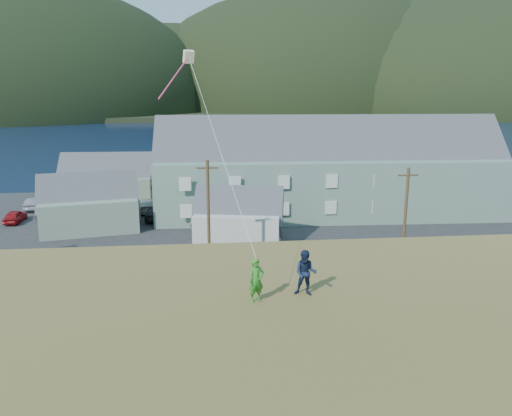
{
  "coord_description": "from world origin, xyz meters",
  "views": [
    {
      "loc": [
        0.96,
        -35.19,
        14.46
      ],
      "look_at": [
        3.24,
        -12.21,
        8.8
      ],
      "focal_mm": 35.0,
      "sensor_mm": 36.0,
      "label": 1
    }
  ],
  "objects_px": {
    "lodge": "(329,169)",
    "shed_palegreen_far": "(108,181)",
    "kite_flyer_green": "(256,280)",
    "shed_white": "(239,218)",
    "wharf": "(161,181)",
    "shed_palegreen_near": "(90,205)",
    "kite_flyer_navy": "(306,273)"
  },
  "relations": [
    {
      "from": "lodge",
      "to": "wharf",
      "type": "bearing_deg",
      "value": 137.68
    },
    {
      "from": "shed_palegreen_far",
      "to": "shed_white",
      "type": "bearing_deg",
      "value": -47.88
    },
    {
      "from": "lodge",
      "to": "shed_white",
      "type": "xyz_separation_m",
      "value": [
        -10.94,
        -10.29,
        -2.72
      ]
    },
    {
      "from": "wharf",
      "to": "lodge",
      "type": "distance_m",
      "value": 29.31
    },
    {
      "from": "wharf",
      "to": "kite_flyer_green",
      "type": "bearing_deg",
      "value": -81.79
    },
    {
      "from": "lodge",
      "to": "kite_flyer_green",
      "type": "bearing_deg",
      "value": -105.38
    },
    {
      "from": "kite_flyer_green",
      "to": "kite_flyer_navy",
      "type": "xyz_separation_m",
      "value": [
        1.8,
        0.4,
        0.05
      ]
    },
    {
      "from": "lodge",
      "to": "shed_white",
      "type": "distance_m",
      "value": 15.26
    },
    {
      "from": "wharf",
      "to": "shed_palegreen_far",
      "type": "height_order",
      "value": "shed_palegreen_far"
    },
    {
      "from": "shed_palegreen_near",
      "to": "shed_palegreen_far",
      "type": "relative_size",
      "value": 0.91
    },
    {
      "from": "wharf",
      "to": "shed_palegreen_far",
      "type": "distance_m",
      "value": 13.98
    },
    {
      "from": "wharf",
      "to": "kite_flyer_navy",
      "type": "relative_size",
      "value": 15.72
    },
    {
      "from": "shed_palegreen_near",
      "to": "kite_flyer_navy",
      "type": "bearing_deg",
      "value": -77.18
    },
    {
      "from": "lodge",
      "to": "shed_palegreen_far",
      "type": "bearing_deg",
      "value": 165.87
    },
    {
      "from": "lodge",
      "to": "shed_white",
      "type": "relative_size",
      "value": 4.32
    },
    {
      "from": "wharf",
      "to": "lodge",
      "type": "relative_size",
      "value": 0.66
    },
    {
      "from": "shed_palegreen_far",
      "to": "kite_flyer_green",
      "type": "xyz_separation_m",
      "value": [
        13.84,
        -46.57,
        4.99
      ]
    },
    {
      "from": "kite_flyer_navy",
      "to": "lodge",
      "type": "bearing_deg",
      "value": 91.68
    },
    {
      "from": "kite_flyer_navy",
      "to": "wharf",
      "type": "bearing_deg",
      "value": 116.66
    },
    {
      "from": "wharf",
      "to": "shed_white",
      "type": "height_order",
      "value": "shed_white"
    },
    {
      "from": "kite_flyer_green",
      "to": "kite_flyer_navy",
      "type": "distance_m",
      "value": 1.84
    },
    {
      "from": "wharf",
      "to": "shed_palegreen_near",
      "type": "distance_m",
      "value": 24.99
    },
    {
      "from": "kite_flyer_green",
      "to": "kite_flyer_navy",
      "type": "height_order",
      "value": "kite_flyer_navy"
    },
    {
      "from": "lodge",
      "to": "shed_palegreen_far",
      "type": "distance_m",
      "value": 27.17
    },
    {
      "from": "shed_palegreen_near",
      "to": "kite_flyer_navy",
      "type": "xyz_separation_m",
      "value": [
        15.4,
        -34.49,
        5.34
      ]
    },
    {
      "from": "shed_palegreen_far",
      "to": "shed_palegreen_near",
      "type": "bearing_deg",
      "value": -86.98
    },
    {
      "from": "wharf",
      "to": "shed_palegreen_near",
      "type": "xyz_separation_m",
      "value": [
        -5.05,
        -24.37,
        2.24
      ]
    },
    {
      "from": "wharf",
      "to": "kite_flyer_navy",
      "type": "bearing_deg",
      "value": -80.03
    },
    {
      "from": "shed_palegreen_far",
      "to": "kite_flyer_green",
      "type": "height_order",
      "value": "kite_flyer_green"
    },
    {
      "from": "shed_palegreen_near",
      "to": "shed_palegreen_far",
      "type": "distance_m",
      "value": 11.69
    },
    {
      "from": "shed_white",
      "to": "shed_palegreen_far",
      "type": "xyz_separation_m",
      "value": [
        -15.08,
        17.78,
        0.47
      ]
    },
    {
      "from": "lodge",
      "to": "shed_palegreen_near",
      "type": "distance_m",
      "value": 26.23
    }
  ]
}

